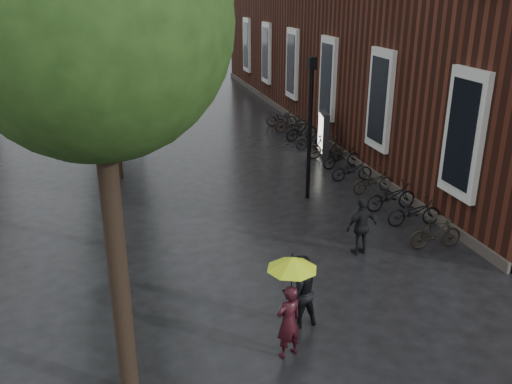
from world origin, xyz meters
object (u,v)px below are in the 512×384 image
object	(u,v)px
pedestrian_walking	(362,226)
lamp_post	(310,115)
person_black	(300,291)
parked_bicycles	(339,158)
person_burgundy	(289,322)
ad_lightbox	(323,134)

from	to	relation	value
pedestrian_walking	lamp_post	size ratio (longest dim) A/B	0.34
person_black	parked_bicycles	distance (m)	10.87
person_black	pedestrian_walking	world-z (taller)	person_black
person_black	lamp_post	xyz separation A→B (m)	(2.71, 6.98, 2.06)
person_burgundy	lamp_post	xyz separation A→B (m)	(3.26, 7.92, 2.11)
pedestrian_walking	parked_bicycles	bearing A→B (deg)	-118.86
person_burgundy	person_black	bearing A→B (deg)	-139.73
ad_lightbox	lamp_post	distance (m)	5.51
pedestrian_walking	lamp_post	bearing A→B (deg)	-100.91
parked_bicycles	lamp_post	size ratio (longest dim) A/B	3.19
person_burgundy	pedestrian_walking	size ratio (longest dim) A/B	0.96
parked_bicycles	pedestrian_walking	bearing A→B (deg)	-108.21
lamp_post	person_burgundy	bearing A→B (deg)	-112.38
parked_bicycles	person_burgundy	bearing A→B (deg)	-117.55
ad_lightbox	lamp_post	world-z (taller)	lamp_post
person_black	ad_lightbox	size ratio (longest dim) A/B	0.87
person_burgundy	ad_lightbox	distance (m)	13.71
person_burgundy	person_black	size ratio (longest dim) A/B	0.94
ad_lightbox	pedestrian_walking	bearing A→B (deg)	-92.73
person_burgundy	pedestrian_walking	bearing A→B (deg)	-150.95
pedestrian_walking	ad_lightbox	size ratio (longest dim) A/B	0.85
person_burgundy	pedestrian_walking	distance (m)	4.88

